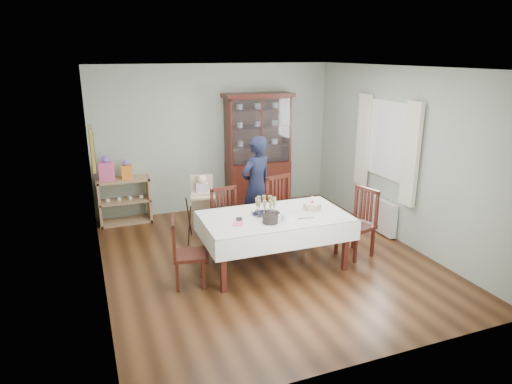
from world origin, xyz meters
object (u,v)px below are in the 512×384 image
china_cabinet (258,150)px  chair_far_left (230,235)px  chair_far_right (285,225)px  high_chair (203,214)px  chair_end_right (356,236)px  champagne_tray (266,209)px  gift_bag_orange (127,170)px  gift_bag_pink (106,170)px  woman (256,186)px  chair_end_left (188,266)px  sideboard (125,201)px  dining_table (274,241)px  birthday_cake (312,206)px

china_cabinet → chair_far_left: china_cabinet is taller
chair_far_right → high_chair: size_ratio=1.00×
chair_end_right → high_chair: (-1.94, 1.41, 0.12)m
champagne_tray → gift_bag_orange: (-1.58, 2.44, 0.11)m
chair_far_right → gift_bag_pink: 3.16m
woman → gift_bag_orange: 2.28m
china_cabinet → gift_bag_pink: china_cabinet is taller
chair_end_left → high_chair: size_ratio=0.85×
chair_far_left → chair_end_left: chair_far_left is taller
sideboard → gift_bag_pink: bearing=-175.4°
chair_end_right → gift_bag_orange: bearing=-146.6°
dining_table → china_cabinet: (0.74, 2.51, 0.74)m
china_cabinet → chair_end_right: bearing=-78.4°
chair_far_right → chair_end_left: (-1.71, -0.76, -0.05)m
chair_end_right → sideboard: bearing=-146.1°
champagne_tray → woman: bearing=75.0°
chair_far_left → chair_far_right: chair_far_right is taller
sideboard → birthday_cake: (2.34, -2.53, 0.41)m
china_cabinet → high_chair: china_cabinet is taller
chair_end_left → gift_bag_orange: 2.73m
high_chair → gift_bag_orange: gift_bag_orange is taller
woman → high_chair: size_ratio=1.54×
champagne_tray → china_cabinet: bearing=71.1°
chair_end_right → birthday_cake: 0.87m
sideboard → chair_far_left: chair_far_left is taller
sideboard → high_chair: high_chair is taller
gift_bag_orange → high_chair: bearing=-49.4°
chair_far_left → gift_bag_pink: (-1.57, 1.87, 0.70)m
chair_end_left → gift_bag_orange: size_ratio=2.65×
china_cabinet → sideboard: 2.60m
champagne_tray → gift_bag_pink: 3.10m
dining_table → sideboard: (-1.76, 2.54, 0.02)m
woman → high_chair: (-0.88, 0.07, -0.40)m
chair_far_left → chair_end_left: bearing=-145.2°
champagne_tray → chair_far_right: bearing=46.5°
sideboard → woman: size_ratio=0.55×
sideboard → high_chair: (1.10, -1.21, 0.01)m
chair_far_right → birthday_cake: bearing=-92.8°
dining_table → woman: bearing=80.2°
chair_end_right → woman: (-1.05, 1.34, 0.52)m
chair_end_right → gift_bag_orange: 3.99m
chair_far_left → woman: bearing=34.7°
china_cabinet → gift_bag_pink: size_ratio=5.01×
dining_table → chair_end_right: 1.28m
chair_end_left → chair_end_right: size_ratio=0.90×
birthday_cake → chair_far_right: bearing=99.5°
chair_end_left → birthday_cake: bearing=-76.2°
chair_end_left → chair_end_right: 2.51m
gift_bag_pink → gift_bag_orange: size_ratio=1.28×
dining_table → gift_bag_orange: 3.08m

